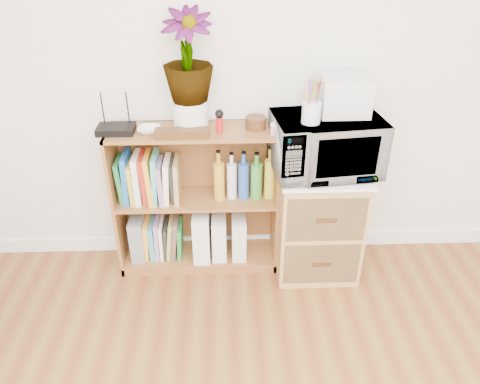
{
  "coord_description": "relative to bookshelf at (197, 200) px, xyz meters",
  "views": [
    {
      "loc": [
        -0.17,
        -0.38,
        2.01
      ],
      "look_at": [
        -0.09,
        1.95,
        0.62
      ],
      "focal_mm": 35.0,
      "sensor_mm": 36.0,
      "label": 1
    }
  ],
  "objects": [
    {
      "name": "plant_pot",
      "position": [
        -0.01,
        0.02,
        0.56
      ],
      "size": [
        0.2,
        0.2,
        0.17
      ],
      "primitive_type": "cylinder",
      "color": "silver",
      "rests_on": "bookshelf"
    },
    {
      "name": "cookbooks",
      "position": [
        -0.28,
        0.0,
        0.17
      ],
      "size": [
        0.37,
        0.2,
        0.31
      ],
      "color": "#1C6936",
      "rests_on": "bookshelf"
    },
    {
      "name": "wooden_bowl",
      "position": [
        0.36,
        0.01,
        0.51
      ],
      "size": [
        0.12,
        0.12,
        0.07
      ],
      "primitive_type": "cylinder",
      "color": "#3D2210",
      "rests_on": "bookshelf"
    },
    {
      "name": "kokeshi_doll",
      "position": [
        0.15,
        -0.04,
        0.52
      ],
      "size": [
        0.04,
        0.04,
        0.09
      ],
      "primitive_type": "cylinder",
      "color": "#A81714",
      "rests_on": "bookshelf"
    },
    {
      "name": "router",
      "position": [
        -0.43,
        -0.02,
        0.49
      ],
      "size": [
        0.21,
        0.14,
        0.04
      ],
      "primitive_type": "cube",
      "color": "black",
      "rests_on": "bookshelf"
    },
    {
      "name": "trinket_box",
      "position": [
        -0.05,
        -0.1,
        0.5
      ],
      "size": [
        0.3,
        0.07,
        0.05
      ],
      "primitive_type": "cube",
      "color": "#351E0E",
      "rests_on": "bookshelf"
    },
    {
      "name": "white_bowl",
      "position": [
        -0.25,
        -0.03,
        0.49
      ],
      "size": [
        0.13,
        0.13,
        0.03
      ],
      "primitive_type": "imported",
      "color": "silver",
      "rests_on": "bookshelf"
    },
    {
      "name": "microwave",
      "position": [
        0.75,
        -0.08,
        0.41
      ],
      "size": [
        0.64,
        0.47,
        0.33
      ],
      "primitive_type": "imported",
      "rotation": [
        0.0,
        0.0,
        0.12
      ],
      "color": "silver",
      "rests_on": "wicker_unit"
    },
    {
      "name": "lower_books",
      "position": [
        -0.23,
        0.0,
        -0.28
      ],
      "size": [
        0.25,
        0.19,
        0.28
      ],
      "color": "#F8A12B",
      "rests_on": "bookshelf"
    },
    {
      "name": "pen_cup",
      "position": [
        0.64,
        -0.16,
        0.63
      ],
      "size": [
        0.1,
        0.1,
        0.11
      ],
      "primitive_type": "cylinder",
      "color": "silver",
      "rests_on": "microwave"
    },
    {
      "name": "skirting_board",
      "position": [
        0.35,
        0.14,
        -0.42
      ],
      "size": [
        4.0,
        0.02,
        0.1
      ],
      "primitive_type": "cube",
      "color": "white",
      "rests_on": "ground"
    },
    {
      "name": "small_appliance",
      "position": [
        0.84,
        -0.03,
        0.68
      ],
      "size": [
        0.27,
        0.22,
        0.21
      ],
      "primitive_type": "cube",
      "color": "silver",
      "rests_on": "microwave"
    },
    {
      "name": "liquor_bottles",
      "position": [
        0.3,
        -0.0,
        0.18
      ],
      "size": [
        0.37,
        0.07,
        0.32
      ],
      "color": "#BA9122",
      "rests_on": "bookshelf"
    },
    {
      "name": "magazine_holder_right",
      "position": [
        0.26,
        -0.01,
        -0.26
      ],
      "size": [
        0.09,
        0.23,
        0.28
      ],
      "primitive_type": "cube",
      "color": "silver",
      "rests_on": "bookshelf"
    },
    {
      "name": "file_box",
      "position": [
        -0.39,
        0.0,
        -0.26
      ],
      "size": [
        0.09,
        0.23,
        0.29
      ],
      "primitive_type": "cube",
      "color": "slate",
      "rests_on": "bookshelf"
    },
    {
      "name": "potted_plant",
      "position": [
        -0.01,
        0.02,
        0.89
      ],
      "size": [
        0.27,
        0.27,
        0.49
      ],
      "primitive_type": "imported",
      "color": "#3A692A",
      "rests_on": "plant_pot"
    },
    {
      "name": "magazine_holder_left",
      "position": [
        0.02,
        -0.01,
        -0.24
      ],
      "size": [
        0.1,
        0.26,
        0.33
      ],
      "primitive_type": "cube",
      "color": "silver",
      "rests_on": "bookshelf"
    },
    {
      "name": "paint_jars",
      "position": [
        0.48,
        -0.09,
        0.5
      ],
      "size": [
        0.1,
        0.04,
        0.05
      ],
      "primitive_type": "cube",
      "color": "pink",
      "rests_on": "bookshelf"
    },
    {
      "name": "bookshelf",
      "position": [
        0.0,
        0.0,
        0.0
      ],
      "size": [
        1.0,
        0.3,
        0.95
      ],
      "primitive_type": "cube",
      "color": "brown",
      "rests_on": "ground"
    },
    {
      "name": "wicker_unit",
      "position": [
        0.75,
        -0.08,
        -0.12
      ],
      "size": [
        0.5,
        0.45,
        0.7
      ],
      "primitive_type": "cube",
      "color": "#9E7542",
      "rests_on": "ground"
    },
    {
      "name": "magazine_holder_mid",
      "position": [
        0.13,
        -0.01,
        -0.26
      ],
      "size": [
        0.09,
        0.23,
        0.29
      ],
      "primitive_type": "cube",
      "color": "silver",
      "rests_on": "bookshelf"
    }
  ]
}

